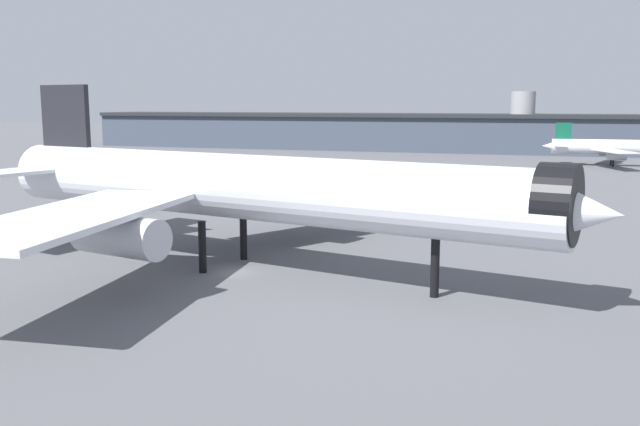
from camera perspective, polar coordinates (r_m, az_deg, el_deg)
ground at (r=67.41m, az=-6.86°, el=-4.95°), size 900.00×900.00×0.00m
airliner_near_gate at (r=67.52m, az=-6.40°, el=2.06°), size 67.13×59.85×18.35m
airliner_far_taxiway at (r=193.72m, az=23.60°, el=5.01°), size 38.18×34.83×11.17m
terminal_building at (r=244.34m, az=2.66°, el=6.83°), size 191.01×42.68×19.93m
service_truck_front at (r=107.59m, az=-15.47°, el=0.94°), size 4.22×5.96×3.00m
baggage_tug_wing at (r=106.78m, az=-9.09°, el=0.76°), size 2.14×3.33×1.85m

